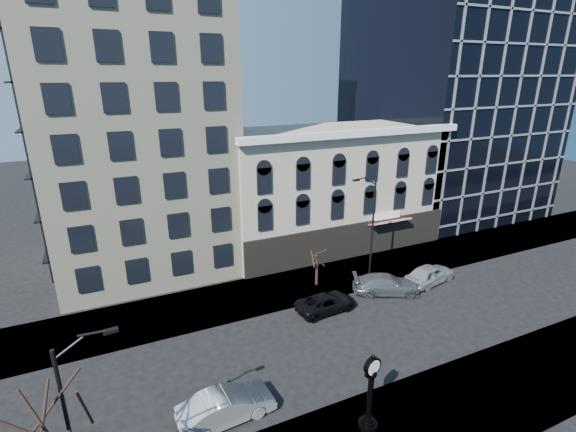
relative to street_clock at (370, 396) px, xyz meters
name	(u,v)px	position (x,y,z in m)	size (l,w,h in m)	color
ground	(286,355)	(-1.40, 7.10, -2.11)	(160.00, 160.00, 0.00)	black
sidewalk_far	(245,297)	(-1.40, 15.10, -2.05)	(160.00, 6.00, 0.12)	gray
cream_tower	(124,47)	(-7.52, 25.98, 17.21)	(15.90, 15.40, 42.50)	beige
victorian_row	(328,187)	(10.60, 22.99, 3.89)	(22.60, 11.19, 12.50)	#B1A792
glass_office	(447,100)	(30.60, 28.01, 11.89)	(20.00, 20.15, 28.00)	black
street_clock	(370,396)	(0.00, 0.00, 0.00)	(1.00, 1.00, 4.39)	black
street_lamp_near	(80,383)	(-12.38, 0.80, 4.59)	(2.26, 0.42, 8.71)	black
street_lamp_far	(367,202)	(8.91, 13.57, 5.15)	(2.45, 0.37, 9.46)	black
bare_tree_near	(60,405)	(-12.93, -0.35, 4.81)	(5.24, 5.24, 8.99)	#2F1E17
bare_tree_far	(317,252)	(4.87, 14.54, 1.04)	(2.35, 2.35, 4.03)	#2F1E17
car_near_b	(227,406)	(-6.36, 3.62, -1.27)	(1.77, 5.09, 1.68)	#A5A8AD
car_far_a	(326,303)	(3.62, 10.72, -1.44)	(2.23, 4.83, 1.34)	black
car_far_b	(386,284)	(9.49, 11.00, -1.31)	(2.24, 5.50, 1.60)	#595B60
car_far_c	(430,274)	(13.96, 10.85, -1.25)	(2.01, 5.00, 1.70)	#A5A8AD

